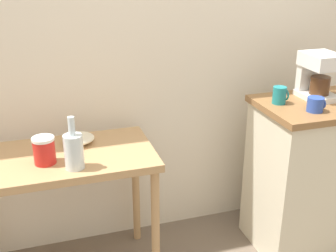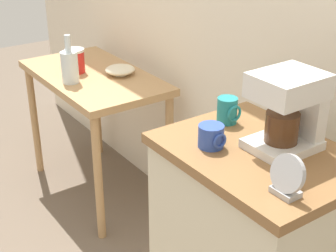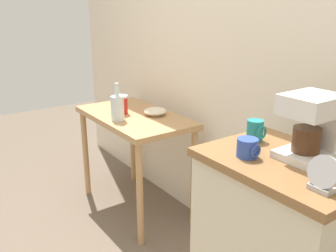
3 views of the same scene
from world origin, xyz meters
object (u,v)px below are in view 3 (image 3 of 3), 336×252
table_clock (323,175)px  canister_enamel (120,105)px  coffee_maker (313,123)px  mug_blue (248,148)px  bowl_stoneware (155,111)px  mug_dark_teal (255,131)px  glass_carafe_vase (117,107)px

table_clock → canister_enamel: bearing=174.3°
coffee_maker → table_clock: 0.31m
table_clock → mug_blue: bearing=177.9°
bowl_stoneware → canister_enamel: (-0.18, -0.18, 0.04)m
canister_enamel → mug_dark_teal: 1.28m
coffee_maker → canister_enamel: bearing=-178.3°
mug_dark_teal → table_clock: (0.45, -0.18, 0.01)m
bowl_stoneware → mug_dark_teal: 1.12m
table_clock → mug_dark_teal: bearing=158.4°
coffee_maker → mug_dark_teal: coffee_maker is taller
canister_enamel → mug_dark_teal: (1.27, 0.01, 0.15)m
canister_enamel → coffee_maker: 1.54m
mug_dark_teal → bowl_stoneware: bearing=170.9°
mug_blue → glass_carafe_vase: bearing=176.9°
canister_enamel → bowl_stoneware: bearing=45.0°
mug_blue → table_clock: size_ratio=0.75×
bowl_stoneware → mug_blue: mug_blue is taller
canister_enamel → table_clock: table_clock is taller
glass_carafe_vase → table_clock: bearing=-2.9°
glass_carafe_vase → mug_dark_teal: (1.14, 0.10, 0.13)m
glass_carafe_vase → mug_blue: glass_carafe_vase is taller
mug_blue → table_clock: table_clock is taller
coffee_maker → mug_blue: size_ratio=2.81×
glass_carafe_vase → table_clock: 1.60m
coffee_maker → table_clock: coffee_maker is taller
bowl_stoneware → table_clock: table_clock is taller
bowl_stoneware → table_clock: size_ratio=1.33×
glass_carafe_vase → coffee_maker: 1.42m
bowl_stoneware → canister_enamel: size_ratio=1.21×
mug_dark_teal → table_clock: bearing=-21.6°
canister_enamel → table_clock: bearing=-5.7°
bowl_stoneware → coffee_maker: (1.34, -0.14, 0.28)m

